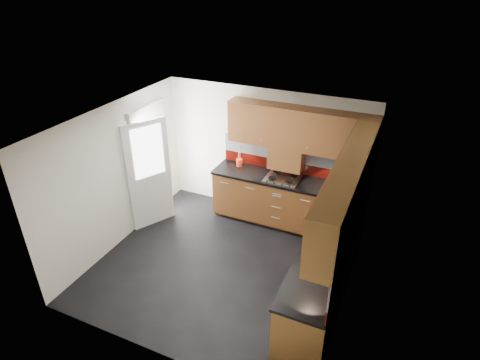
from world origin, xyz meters
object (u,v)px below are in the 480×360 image
at_px(utensil_pot, 239,161).
at_px(food_processor, 334,218).
at_px(gas_hob, 283,178).
at_px(toaster, 360,187).

xyz_separation_m(utensil_pot, food_processor, (2.01, -1.20, 0.04)).
xyz_separation_m(gas_hob, food_processor, (1.11, -1.05, 0.12)).
distance_m(utensil_pot, food_processor, 2.34).
xyz_separation_m(toaster, food_processor, (-0.19, -1.15, 0.04)).
bearing_deg(utensil_pot, food_processor, -30.88).
relative_size(utensil_pot, toaster, 1.46).
bearing_deg(food_processor, gas_hob, 136.66).
height_order(gas_hob, toaster, toaster).
height_order(utensil_pot, toaster, utensil_pot).
xyz_separation_m(gas_hob, utensil_pot, (-0.89, 0.15, 0.08)).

